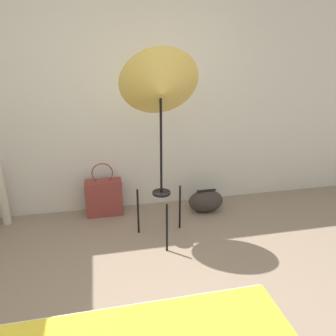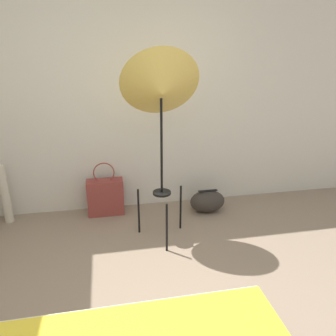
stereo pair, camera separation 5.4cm
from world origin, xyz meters
TOP-DOWN VIEW (x-y plane):
  - wall_back at (0.00, 2.21)m, footprint 8.00×0.05m
  - photo_umbrella at (0.43, 1.45)m, footprint 0.68×0.49m
  - tote_bag at (-0.08, 2.03)m, footprint 0.38×0.16m
  - duffel_bag at (1.01, 1.87)m, footprint 0.39×0.24m
  - paper_roll at (-1.08, 2.04)m, footprint 0.09×0.09m

SIDE VIEW (x-z plane):
  - duffel_bag at x=1.01m, z-range 0.00..0.25m
  - tote_bag at x=-0.08m, z-range -0.09..0.50m
  - paper_roll at x=-1.08m, z-range 0.00..0.63m
  - wall_back at x=0.00m, z-range 0.00..2.60m
  - photo_umbrella at x=0.43m, z-range 0.51..2.24m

